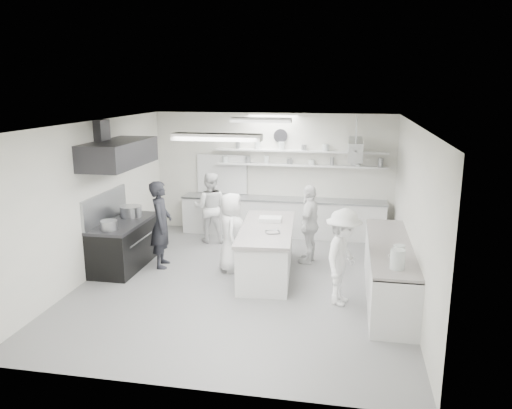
% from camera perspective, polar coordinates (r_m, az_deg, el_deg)
% --- Properties ---
extents(floor, '(6.00, 7.00, 0.02)m').
position_cam_1_polar(floor, '(9.67, -1.38, -8.87)').
color(floor, gray).
rests_on(floor, ground).
extents(ceiling, '(6.00, 7.00, 0.02)m').
position_cam_1_polar(ceiling, '(8.97, -1.49, 9.27)').
color(ceiling, white).
rests_on(ceiling, wall_back).
extents(wall_back, '(6.00, 0.04, 3.00)m').
position_cam_1_polar(wall_back, '(12.58, 1.90, 3.55)').
color(wall_back, silver).
rests_on(wall_back, floor).
extents(wall_front, '(6.00, 0.04, 3.00)m').
position_cam_1_polar(wall_front, '(5.98, -8.50, -7.93)').
color(wall_front, silver).
rests_on(wall_front, floor).
extents(wall_left, '(0.04, 7.00, 3.00)m').
position_cam_1_polar(wall_left, '(10.24, -18.07, 0.59)').
color(wall_left, silver).
rests_on(wall_left, floor).
extents(wall_right, '(0.04, 7.00, 3.00)m').
position_cam_1_polar(wall_right, '(9.08, 17.43, -0.96)').
color(wall_right, silver).
rests_on(wall_right, floor).
extents(stove, '(0.80, 1.80, 0.90)m').
position_cam_1_polar(stove, '(10.68, -14.76, -4.52)').
color(stove, black).
rests_on(stove, floor).
extents(exhaust_hood, '(0.85, 2.00, 0.50)m').
position_cam_1_polar(exhaust_hood, '(10.27, -15.39, 5.63)').
color(exhaust_hood, '#2C2B30').
rests_on(exhaust_hood, wall_left).
extents(back_counter, '(5.00, 0.60, 0.92)m').
position_cam_1_polar(back_counter, '(12.47, 3.01, -1.45)').
color(back_counter, silver).
rests_on(back_counter, floor).
extents(shelf_lower, '(4.20, 0.26, 0.04)m').
position_cam_1_polar(shelf_lower, '(12.32, 5.04, 4.47)').
color(shelf_lower, silver).
rests_on(shelf_lower, wall_back).
extents(shelf_upper, '(4.20, 0.26, 0.04)m').
position_cam_1_polar(shelf_upper, '(12.27, 5.08, 6.09)').
color(shelf_upper, silver).
rests_on(shelf_upper, wall_back).
extents(pass_through_window, '(1.30, 0.04, 1.00)m').
position_cam_1_polar(pass_through_window, '(12.82, -3.88, 3.49)').
color(pass_through_window, black).
rests_on(pass_through_window, wall_back).
extents(wall_clock, '(0.32, 0.05, 0.32)m').
position_cam_1_polar(wall_clock, '(12.38, 2.83, 7.82)').
color(wall_clock, silver).
rests_on(wall_clock, wall_back).
extents(right_counter, '(0.74, 3.30, 0.94)m').
position_cam_1_polar(right_counter, '(9.16, 14.92, -7.43)').
color(right_counter, silver).
rests_on(right_counter, floor).
extents(pot_rack, '(0.30, 1.60, 0.40)m').
position_cam_1_polar(pot_rack, '(11.23, 11.25, 6.23)').
color(pot_rack, '#9A9DA2').
rests_on(pot_rack, ceiling).
extents(light_fixture_front, '(1.30, 0.25, 0.10)m').
position_cam_1_polar(light_fixture_front, '(7.23, -4.50, 7.67)').
color(light_fixture_front, silver).
rests_on(light_fixture_front, ceiling).
extents(light_fixture_rear, '(1.30, 0.25, 0.10)m').
position_cam_1_polar(light_fixture_rear, '(10.74, 0.55, 9.59)').
color(light_fixture_rear, silver).
rests_on(light_fixture_rear, ceiling).
extents(prep_island, '(1.12, 2.55, 0.91)m').
position_cam_1_polar(prep_island, '(9.94, 1.23, -5.37)').
color(prep_island, silver).
rests_on(prep_island, floor).
extents(stove_pot, '(0.45, 0.45, 0.27)m').
position_cam_1_polar(stove_pot, '(10.87, -14.03, -0.88)').
color(stove_pot, '#9A9DA2').
rests_on(stove_pot, stove).
extents(cook_stove, '(0.56, 0.73, 1.79)m').
position_cam_1_polar(cook_stove, '(10.39, -10.75, -2.23)').
color(cook_stove, black).
rests_on(cook_stove, floor).
extents(cook_back, '(0.88, 0.72, 1.67)m').
position_cam_1_polar(cook_back, '(11.91, -5.26, -0.34)').
color(cook_back, white).
rests_on(cook_back, floor).
extents(cook_island_left, '(0.66, 0.87, 1.60)m').
position_cam_1_polar(cook_island_left, '(10.01, -2.81, -3.17)').
color(cook_island_left, white).
rests_on(cook_island_left, floor).
extents(cook_island_right, '(0.59, 1.03, 1.66)m').
position_cam_1_polar(cook_island_right, '(10.54, 6.11, -2.21)').
color(cook_island_right, white).
rests_on(cook_island_right, floor).
extents(cook_right, '(0.88, 1.20, 1.67)m').
position_cam_1_polar(cook_right, '(8.61, 9.85, -5.93)').
color(cook_right, white).
rests_on(cook_right, floor).
extents(bowl_island_a, '(0.37, 0.37, 0.07)m').
position_cam_1_polar(bowl_island_a, '(9.43, 1.91, -3.28)').
color(bowl_island_a, '#9A9DA2').
rests_on(bowl_island_a, prep_island).
extents(bowl_island_b, '(0.26, 0.26, 0.07)m').
position_cam_1_polar(bowl_island_b, '(10.13, 2.09, -2.10)').
color(bowl_island_b, silver).
rests_on(bowl_island_b, prep_island).
extents(bowl_right, '(0.24, 0.24, 0.05)m').
position_cam_1_polar(bowl_right, '(8.39, 15.50, -5.81)').
color(bowl_right, silver).
rests_on(bowl_right, right_counter).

